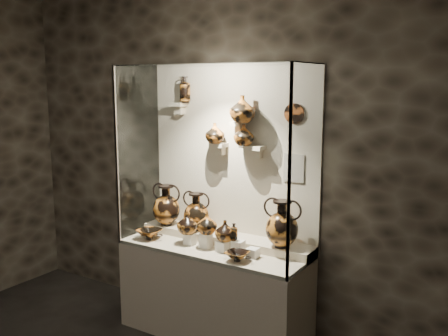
% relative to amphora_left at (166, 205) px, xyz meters
% --- Properties ---
extents(wall_back, '(5.00, 0.02, 3.20)m').
position_rel_amphora_left_xyz_m(wall_back, '(0.63, 0.19, 0.50)').
color(wall_back, black).
rests_on(wall_back, ground).
extents(plinth, '(1.70, 0.60, 0.80)m').
position_rel_amphora_left_xyz_m(plinth, '(0.63, -0.13, -0.70)').
color(plinth, beige).
rests_on(plinth, floor).
extents(front_tier, '(1.68, 0.58, 0.03)m').
position_rel_amphora_left_xyz_m(front_tier, '(0.63, -0.13, -0.28)').
color(front_tier, '#C0B095').
rests_on(front_tier, plinth).
extents(rear_tier, '(1.70, 0.25, 0.10)m').
position_rel_amphora_left_xyz_m(rear_tier, '(0.63, 0.04, -0.25)').
color(rear_tier, '#C0B095').
rests_on(rear_tier, plinth).
extents(back_panel, '(1.70, 0.03, 1.60)m').
position_rel_amphora_left_xyz_m(back_panel, '(0.63, 0.18, 0.50)').
color(back_panel, beige).
rests_on(back_panel, plinth).
extents(glass_front, '(1.70, 0.01, 1.60)m').
position_rel_amphora_left_xyz_m(glass_front, '(0.63, -0.43, 0.50)').
color(glass_front, white).
rests_on(glass_front, plinth).
extents(glass_left, '(0.01, 0.60, 1.60)m').
position_rel_amphora_left_xyz_m(glass_left, '(-0.22, -0.13, 0.50)').
color(glass_left, white).
rests_on(glass_left, plinth).
extents(glass_right, '(0.01, 0.60, 1.60)m').
position_rel_amphora_left_xyz_m(glass_right, '(1.48, -0.13, 0.50)').
color(glass_right, white).
rests_on(glass_right, plinth).
extents(glass_top, '(1.70, 0.60, 0.01)m').
position_rel_amphora_left_xyz_m(glass_top, '(0.63, -0.13, 1.30)').
color(glass_top, white).
rests_on(glass_top, back_panel).
extents(frame_post_left, '(0.02, 0.02, 1.60)m').
position_rel_amphora_left_xyz_m(frame_post_left, '(-0.21, -0.42, 0.50)').
color(frame_post_left, gray).
rests_on(frame_post_left, plinth).
extents(frame_post_right, '(0.02, 0.02, 1.60)m').
position_rel_amphora_left_xyz_m(frame_post_right, '(1.47, -0.42, 0.50)').
color(frame_post_right, gray).
rests_on(frame_post_right, plinth).
extents(pedestal_a, '(0.09, 0.09, 0.10)m').
position_rel_amphora_left_xyz_m(pedestal_a, '(0.41, -0.18, -0.22)').
color(pedestal_a, silver).
rests_on(pedestal_a, front_tier).
extents(pedestal_b, '(0.09, 0.09, 0.13)m').
position_rel_amphora_left_xyz_m(pedestal_b, '(0.58, -0.18, -0.20)').
color(pedestal_b, silver).
rests_on(pedestal_b, front_tier).
extents(pedestal_c, '(0.09, 0.09, 0.09)m').
position_rel_amphora_left_xyz_m(pedestal_c, '(0.75, -0.18, -0.22)').
color(pedestal_c, silver).
rests_on(pedestal_c, front_tier).
extents(pedestal_d, '(0.09, 0.09, 0.12)m').
position_rel_amphora_left_xyz_m(pedestal_d, '(0.91, -0.18, -0.21)').
color(pedestal_d, silver).
rests_on(pedestal_d, front_tier).
extents(pedestal_e, '(0.09, 0.09, 0.08)m').
position_rel_amphora_left_xyz_m(pedestal_e, '(1.05, -0.18, -0.23)').
color(pedestal_e, silver).
rests_on(pedestal_e, front_tier).
extents(bracket_ul, '(0.14, 0.12, 0.04)m').
position_rel_amphora_left_xyz_m(bracket_ul, '(0.08, 0.11, 0.95)').
color(bracket_ul, beige).
rests_on(bracket_ul, back_panel).
extents(bracket_ca, '(0.14, 0.12, 0.04)m').
position_rel_amphora_left_xyz_m(bracket_ca, '(0.53, 0.11, 0.60)').
color(bracket_ca, beige).
rests_on(bracket_ca, back_panel).
extents(bracket_cb, '(0.10, 0.12, 0.04)m').
position_rel_amphora_left_xyz_m(bracket_cb, '(0.73, 0.11, 0.80)').
color(bracket_cb, beige).
rests_on(bracket_cb, back_panel).
extents(bracket_cc, '(0.14, 0.12, 0.04)m').
position_rel_amphora_left_xyz_m(bracket_cc, '(0.91, 0.11, 0.60)').
color(bracket_cc, beige).
rests_on(bracket_cc, back_panel).
extents(amphora_left, '(0.39, 0.39, 0.39)m').
position_rel_amphora_left_xyz_m(amphora_left, '(0.00, 0.00, 0.00)').
color(amphora_left, '#A5611F').
rests_on(amphora_left, rear_tier).
extents(amphora_mid, '(0.37, 0.37, 0.35)m').
position_rel_amphora_left_xyz_m(amphora_mid, '(0.34, 0.02, -0.02)').
color(amphora_mid, '#A95D1D').
rests_on(amphora_mid, rear_tier).
extents(amphora_right, '(0.37, 0.37, 0.40)m').
position_rel_amphora_left_xyz_m(amphora_right, '(1.22, -0.00, 0.00)').
color(amphora_right, '#A5611F').
rests_on(amphora_right, rear_tier).
extents(jug_a, '(0.21, 0.21, 0.19)m').
position_rel_amphora_left_xyz_m(jug_a, '(0.39, -0.20, -0.07)').
color(jug_a, '#A5611F').
rests_on(jug_a, pedestal_a).
extents(jug_b, '(0.23, 0.23, 0.18)m').
position_rel_amphora_left_xyz_m(jug_b, '(0.60, -0.19, -0.04)').
color(jug_b, '#A95D1D').
rests_on(jug_b, pedestal_b).
extents(jug_c, '(0.20, 0.20, 0.18)m').
position_rel_amphora_left_xyz_m(jug_c, '(0.77, -0.17, -0.09)').
color(jug_c, '#A5611F').
rests_on(jug_c, pedestal_c).
extents(lekythos_small, '(0.09, 0.09, 0.17)m').
position_rel_amphora_left_xyz_m(lekythos_small, '(0.88, -0.20, -0.06)').
color(lekythos_small, '#A95D1D').
rests_on(lekythos_small, pedestal_d).
extents(kylix_left, '(0.31, 0.27, 0.11)m').
position_rel_amphora_left_xyz_m(kylix_left, '(0.01, -0.26, -0.21)').
color(kylix_left, '#A95D1D').
rests_on(kylix_left, front_tier).
extents(kylix_right, '(0.30, 0.29, 0.10)m').
position_rel_amphora_left_xyz_m(kylix_right, '(0.98, -0.32, -0.22)').
color(kylix_right, '#A5611F').
rests_on(kylix_right, front_tier).
extents(lekythos_tall, '(0.11, 0.11, 0.27)m').
position_rel_amphora_left_xyz_m(lekythos_tall, '(0.17, 0.10, 1.11)').
color(lekythos_tall, '#A5611F').
rests_on(lekythos_tall, bracket_ul).
extents(ovoid_vase_a, '(0.22, 0.22, 0.18)m').
position_rel_amphora_left_xyz_m(ovoid_vase_a, '(0.51, 0.07, 0.71)').
color(ovoid_vase_a, '#A95D1D').
rests_on(ovoid_vase_a, bracket_ca).
extents(ovoid_vase_b, '(0.28, 0.28, 0.23)m').
position_rel_amphora_left_xyz_m(ovoid_vase_b, '(0.81, 0.05, 0.94)').
color(ovoid_vase_b, '#A95D1D').
rests_on(ovoid_vase_b, bracket_cb).
extents(ovoid_vase_c, '(0.18, 0.18, 0.18)m').
position_rel_amphora_left_xyz_m(ovoid_vase_c, '(0.81, 0.07, 0.71)').
color(ovoid_vase_c, '#A95D1D').
rests_on(ovoid_vase_c, bracket_cc).
extents(wall_plate, '(0.17, 0.02, 0.17)m').
position_rel_amphora_left_xyz_m(wall_plate, '(1.23, 0.15, 0.91)').
color(wall_plate, '#9C4B1E').
rests_on(wall_plate, back_panel).
extents(info_placard, '(0.18, 0.01, 0.24)m').
position_rel_amphora_left_xyz_m(info_placard, '(1.24, 0.16, 0.45)').
color(info_placard, beige).
rests_on(info_placard, back_panel).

